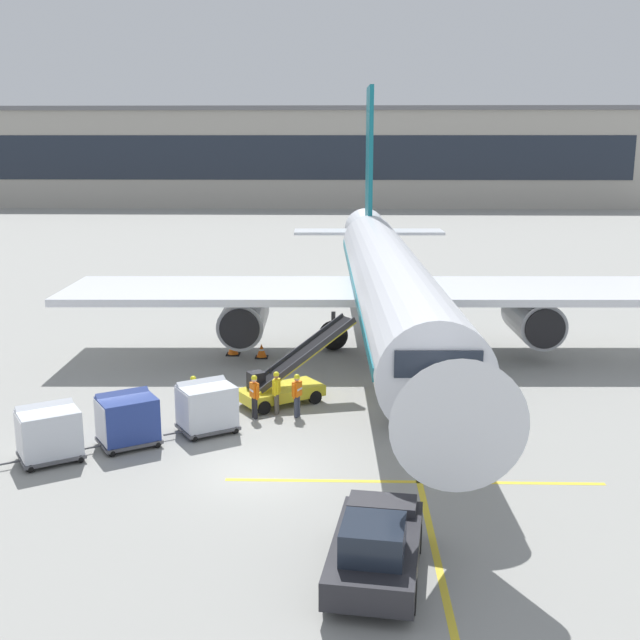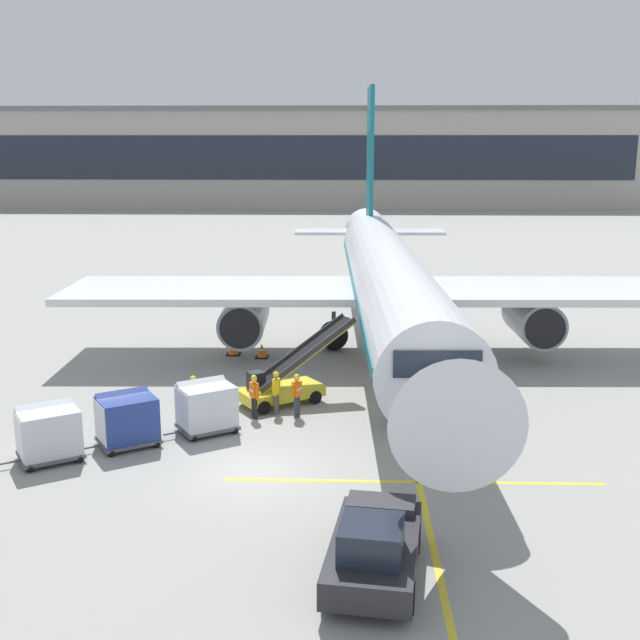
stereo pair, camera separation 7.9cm
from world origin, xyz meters
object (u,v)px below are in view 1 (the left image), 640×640
(ground_crew_by_loader, at_px, (276,390))
(safety_cone_engine_keepout, at_px, (262,351))
(safety_cone_wingtip, at_px, (233,348))
(baggage_cart_second, at_px, (127,419))
(ground_crew_marshaller, at_px, (194,394))
(baggage_cart_lead, at_px, (206,406))
(pushback_tug, at_px, (376,548))
(ground_crew_wingwalker, at_px, (254,394))
(baggage_cart_third, at_px, (49,432))
(parked_airplane, at_px, (388,282))
(ground_crew_by_carts, at_px, (297,393))
(belt_loader, at_px, (285,381))

(ground_crew_by_loader, height_order, safety_cone_engine_keepout, ground_crew_by_loader)
(ground_crew_by_loader, xyz_separation_m, safety_cone_wingtip, (-2.92, 8.73, -0.63))
(baggage_cart_second, height_order, ground_crew_marshaller, baggage_cart_second)
(baggage_cart_lead, distance_m, baggage_cart_second, 2.93)
(pushback_tug, height_order, safety_cone_engine_keepout, pushback_tug)
(ground_crew_wingwalker, relative_size, safety_cone_engine_keepout, 2.45)
(ground_crew_by_loader, bearing_deg, baggage_cart_second, -145.66)
(ground_crew_by_loader, bearing_deg, baggage_cart_third, -146.61)
(safety_cone_engine_keepout, height_order, safety_cone_wingtip, safety_cone_wingtip)
(safety_cone_wingtip, bearing_deg, baggage_cart_third, -107.79)
(parked_airplane, xyz_separation_m, ground_crew_wingwalker, (-5.66, -9.56, -2.70))
(baggage_cart_third, height_order, safety_cone_wingtip, baggage_cart_third)
(safety_cone_wingtip, bearing_deg, safety_cone_engine_keepout, -18.53)
(baggage_cart_third, xyz_separation_m, ground_crew_marshaller, (4.12, 4.14, -0.00))
(ground_crew_marshaller, distance_m, safety_cone_engine_keepout, 9.06)
(ground_crew_by_loader, relative_size, ground_crew_wingwalker, 1.00)
(baggage_cart_second, distance_m, ground_crew_by_carts, 6.59)
(parked_airplane, relative_size, ground_crew_by_loader, 23.82)
(baggage_cart_lead, height_order, ground_crew_wingwalker, baggage_cart_lead)
(baggage_cart_second, relative_size, ground_crew_by_carts, 1.57)
(baggage_cart_second, distance_m, safety_cone_engine_keepout, 12.18)
(belt_loader, distance_m, ground_crew_by_loader, 1.41)
(baggage_cart_second, xyz_separation_m, safety_cone_wingtip, (2.06, 12.14, -0.63))
(ground_crew_marshaller, distance_m, ground_crew_wingwalker, 2.33)
(ground_crew_wingwalker, height_order, safety_cone_wingtip, ground_crew_wingwalker)
(baggage_cart_third, xyz_separation_m, ground_crew_wingwalker, (6.45, 4.29, -0.00))
(parked_airplane, relative_size, ground_crew_by_carts, 23.82)
(ground_crew_by_carts, relative_size, ground_crew_wingwalker, 1.00)
(baggage_cart_second, bearing_deg, ground_crew_by_loader, 34.34)
(baggage_cart_second, relative_size, baggage_cart_third, 1.00)
(belt_loader, height_order, baggage_cart_third, belt_loader)
(pushback_tug, xyz_separation_m, safety_cone_wingtip, (-6.32, 20.54, -0.45))
(baggage_cart_lead, relative_size, ground_crew_wingwalker, 1.57)
(ground_crew_by_carts, distance_m, safety_cone_wingtip, 9.80)
(parked_airplane, distance_m, ground_crew_marshaller, 12.86)
(ground_crew_by_carts, distance_m, safety_cone_engine_keepout, 8.85)
(parked_airplane, relative_size, safety_cone_engine_keepout, 58.46)
(ground_crew_by_carts, relative_size, safety_cone_wingtip, 2.28)
(pushback_tug, bearing_deg, baggage_cart_second, 134.93)
(pushback_tug, height_order, ground_crew_wingwalker, pushback_tug)
(baggage_cart_second, height_order, safety_cone_wingtip, baggage_cart_second)
(baggage_cart_lead, xyz_separation_m, ground_crew_wingwalker, (1.61, 1.48, -0.00))
(baggage_cart_third, xyz_separation_m, pushback_tug, (10.66, -7.03, -0.17))
(baggage_cart_second, bearing_deg, safety_cone_engine_keepout, 72.99)
(ground_crew_marshaller, bearing_deg, safety_cone_engine_keepout, 79.06)
(baggage_cart_lead, relative_size, baggage_cart_third, 1.00)
(safety_cone_engine_keepout, bearing_deg, belt_loader, -76.22)
(safety_cone_wingtip, bearing_deg, parked_airplane, 2.47)
(baggage_cart_third, relative_size, ground_crew_by_carts, 1.57)
(baggage_cart_second, height_order, ground_crew_wingwalker, baggage_cart_second)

